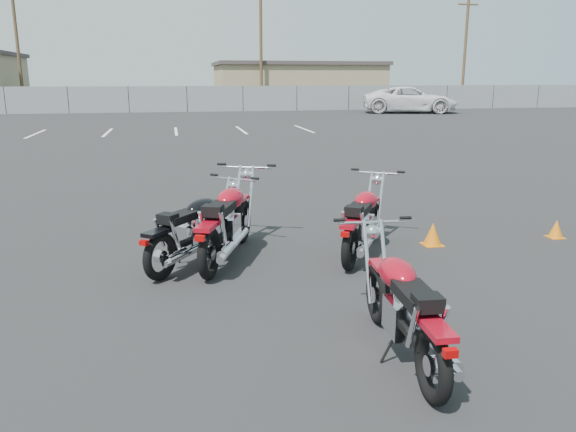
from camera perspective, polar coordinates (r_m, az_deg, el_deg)
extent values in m
plane|color=black|center=(6.82, -0.63, -6.59)|extent=(120.00, 120.00, 0.00)
torus|color=black|center=(8.30, -4.67, -0.49)|extent=(0.36, 0.66, 0.66)
cylinder|color=silver|center=(8.30, -4.67, -0.49)|extent=(0.17, 0.20, 0.18)
torus|color=black|center=(6.84, -8.02, -3.75)|extent=(0.36, 0.66, 0.66)
cylinder|color=silver|center=(6.84, -8.02, -3.75)|extent=(0.17, 0.20, 0.18)
cube|color=black|center=(7.55, -6.19, -1.64)|extent=(0.53, 1.11, 0.07)
cube|color=silver|center=(7.48, -6.32, -1.27)|extent=(0.44, 0.50, 0.33)
cylinder|color=silver|center=(7.43, -6.36, 0.20)|extent=(0.31, 0.34, 0.29)
ellipsoid|color=maroon|center=(7.64, -5.86, 1.76)|extent=(0.55, 0.71, 0.28)
cube|color=black|center=(7.15, -7.00, 0.71)|extent=(0.49, 0.67, 0.11)
cube|color=black|center=(6.88, -7.67, 0.55)|extent=(0.30, 0.27, 0.13)
cube|color=maroon|center=(6.72, -8.18, -1.00)|extent=(0.35, 0.50, 0.05)
cube|color=maroon|center=(8.22, -4.71, 1.84)|extent=(0.27, 0.40, 0.04)
cylinder|color=silver|center=(6.87, -6.63, -1.23)|extent=(0.13, 0.21, 0.43)
cylinder|color=silver|center=(6.95, -8.71, -1.13)|extent=(0.13, 0.21, 0.43)
cylinder|color=silver|center=(7.22, -5.56, -2.90)|extent=(0.54, 1.16, 0.14)
cylinder|color=silver|center=(6.89, -6.34, -3.55)|extent=(0.27, 0.41, 0.14)
cylinder|color=silver|center=(8.32, -3.83, 2.04)|extent=(0.21, 0.42, 0.86)
cylinder|color=silver|center=(8.37, -5.14, 2.08)|extent=(0.21, 0.42, 0.86)
sphere|color=silver|center=(8.46, -4.23, 4.19)|extent=(0.23, 0.23, 0.18)
cylinder|color=silver|center=(8.46, -4.20, 4.95)|extent=(0.72, 0.31, 0.03)
cylinder|color=black|center=(8.35, -1.68, 5.16)|extent=(0.14, 0.09, 0.04)
cylinder|color=black|center=(8.54, -6.75, 5.27)|extent=(0.14, 0.09, 0.04)
cylinder|color=black|center=(7.55, -7.50, -3.33)|extent=(0.17, 0.09, 0.33)
cube|color=#990505|center=(6.48, -8.93, -2.24)|extent=(0.13, 0.10, 0.07)
torus|color=black|center=(8.02, -6.42, -1.29)|extent=(0.45, 0.53, 0.59)
cylinder|color=silver|center=(8.02, -6.42, -1.29)|extent=(0.17, 0.18, 0.16)
torus|color=black|center=(6.92, -12.84, -4.04)|extent=(0.45, 0.53, 0.59)
cylinder|color=silver|center=(6.92, -12.84, -4.04)|extent=(0.17, 0.18, 0.16)
cube|color=black|center=(7.45, -9.40, -2.28)|extent=(0.72, 0.87, 0.06)
cube|color=silver|center=(7.39, -9.64, -1.93)|extent=(0.45, 0.46, 0.30)
cylinder|color=silver|center=(7.35, -9.70, -0.60)|extent=(0.31, 0.32, 0.26)
ellipsoid|color=black|center=(7.49, -8.73, 0.81)|extent=(0.59, 0.64, 0.25)
cube|color=black|center=(7.13, -10.90, -0.12)|extent=(0.54, 0.58, 0.10)
cube|color=black|center=(6.93, -12.13, -0.25)|extent=(0.28, 0.27, 0.12)
cube|color=black|center=(6.82, -13.08, -1.60)|extent=(0.39, 0.43, 0.05)
cube|color=black|center=(7.95, -6.48, 0.87)|extent=(0.31, 0.34, 0.04)
cylinder|color=silver|center=(6.89, -11.41, -1.91)|extent=(0.15, 0.17, 0.39)
cylinder|color=silver|center=(7.03, -12.94, -1.66)|extent=(0.15, 0.17, 0.39)
cylinder|color=silver|center=(7.15, -9.74, -3.48)|extent=(0.74, 0.91, 0.13)
cylinder|color=silver|center=(6.90, -11.28, -4.00)|extent=(0.31, 0.35, 0.13)
cylinder|color=silver|center=(8.00, -5.49, 1.01)|extent=(0.28, 0.34, 0.78)
cylinder|color=silver|center=(8.09, -6.56, 1.13)|extent=(0.28, 0.34, 0.78)
sphere|color=silver|center=(8.12, -5.48, 3.06)|extent=(0.22, 0.22, 0.16)
cylinder|color=silver|center=(8.12, -5.42, 3.76)|extent=(0.56, 0.45, 0.03)
cylinder|color=black|center=(7.92, -3.38, 3.83)|extent=(0.11, 0.10, 0.04)
cylinder|color=black|center=(8.28, -7.53, 4.18)|extent=(0.11, 0.10, 0.04)
cylinder|color=black|center=(7.51, -10.64, -3.70)|extent=(0.14, 0.11, 0.30)
cube|color=#990505|center=(6.65, -14.44, -2.65)|extent=(0.11, 0.11, 0.06)
torus|color=black|center=(8.49, 8.56, -0.49)|extent=(0.40, 0.57, 0.60)
cylinder|color=silver|center=(8.49, 8.56, -0.49)|extent=(0.17, 0.19, 0.16)
torus|color=black|center=(7.13, 6.30, -3.21)|extent=(0.40, 0.57, 0.60)
cylinder|color=silver|center=(7.13, 6.30, -3.21)|extent=(0.17, 0.19, 0.16)
cube|color=black|center=(7.79, 7.54, -1.45)|extent=(0.63, 0.95, 0.06)
cube|color=silver|center=(7.73, 7.48, -1.11)|extent=(0.43, 0.47, 0.30)
cylinder|color=silver|center=(7.69, 7.52, 0.18)|extent=(0.30, 0.32, 0.26)
ellipsoid|color=maroon|center=(7.88, 7.91, 1.54)|extent=(0.56, 0.65, 0.26)
cube|color=black|center=(7.42, 7.14, 0.64)|extent=(0.51, 0.60, 0.10)
cube|color=black|center=(7.18, 6.72, 0.53)|extent=(0.28, 0.27, 0.12)
cube|color=maroon|center=(7.02, 6.33, -0.81)|extent=(0.37, 0.45, 0.05)
cube|color=maroon|center=(8.42, 8.64, 1.58)|extent=(0.29, 0.36, 0.04)
cylinder|color=silver|center=(7.17, 7.56, -1.06)|extent=(0.14, 0.18, 0.39)
cylinder|color=silver|center=(7.23, 5.71, -0.90)|extent=(0.14, 0.18, 0.39)
cylinder|color=silver|center=(7.50, 8.24, -2.56)|extent=(0.65, 0.99, 0.13)
cylinder|color=silver|center=(7.19, 7.73, -3.09)|extent=(0.29, 0.36, 0.13)
cylinder|color=silver|center=(8.52, 9.39, 1.73)|extent=(0.24, 0.36, 0.79)
cylinder|color=silver|center=(8.55, 8.21, 1.82)|extent=(0.24, 0.36, 0.79)
sphere|color=silver|center=(8.64, 9.06, 3.66)|extent=(0.22, 0.22, 0.16)
cylinder|color=silver|center=(8.64, 9.11, 4.34)|extent=(0.61, 0.39, 0.03)
cylinder|color=black|center=(8.56, 11.40, 4.42)|extent=(0.12, 0.09, 0.04)
cylinder|color=black|center=(8.68, 6.83, 4.73)|extent=(0.12, 0.09, 0.04)
cylinder|color=black|center=(7.78, 6.34, -2.89)|extent=(0.15, 0.10, 0.30)
cube|color=#990505|center=(6.80, 5.81, -1.86)|extent=(0.12, 0.10, 0.06)
torus|color=black|center=(5.68, 9.13, -7.89)|extent=(0.15, 0.59, 0.59)
cylinder|color=silver|center=(5.68, 9.13, -7.89)|extent=(0.11, 0.16, 0.16)
torus|color=black|center=(4.47, 14.50, -14.50)|extent=(0.15, 0.59, 0.59)
cylinder|color=silver|center=(4.47, 14.50, -14.50)|extent=(0.11, 0.16, 0.16)
cube|color=black|center=(5.04, 11.48, -10.41)|extent=(0.17, 1.03, 0.06)
cube|color=silver|center=(4.98, 11.70, -10.01)|extent=(0.30, 0.39, 0.29)
cylinder|color=silver|center=(4.91, 11.80, -8.13)|extent=(0.21, 0.26, 0.26)
ellipsoid|color=maroon|center=(5.06, 11.04, -5.75)|extent=(0.34, 0.59, 0.25)
cube|color=black|center=(4.65, 12.87, -7.88)|extent=(0.29, 0.56, 0.10)
cube|color=black|center=(4.43, 14.01, -8.55)|extent=(0.23, 0.19, 0.12)
cube|color=maroon|center=(4.31, 14.85, -11.00)|extent=(0.20, 0.42, 0.05)
cube|color=maroon|center=(5.57, 9.25, -4.94)|extent=(0.15, 0.34, 0.04)
cylinder|color=silver|center=(4.52, 15.40, -10.72)|extent=(0.06, 0.18, 0.39)
cylinder|color=silver|center=(4.44, 12.55, -11.02)|extent=(0.06, 0.18, 0.39)
cylinder|color=silver|center=(4.87, 14.38, -12.24)|extent=(0.16, 1.08, 0.13)
cylinder|color=silver|center=(4.61, 15.88, -13.67)|extent=(0.14, 0.35, 0.13)
cylinder|color=silver|center=(5.70, 9.76, -4.47)|extent=(0.07, 0.39, 0.77)
cylinder|color=silver|center=(5.65, 8.05, -4.57)|extent=(0.07, 0.39, 0.77)
sphere|color=silver|center=(5.75, 8.56, -1.62)|extent=(0.17, 0.17, 0.16)
cylinder|color=silver|center=(5.74, 8.54, -0.62)|extent=(0.69, 0.08, 0.03)
cylinder|color=black|center=(5.82, 11.86, -0.18)|extent=(0.12, 0.04, 0.04)
cylinder|color=black|center=(5.63, 5.25, -0.41)|extent=(0.12, 0.04, 0.04)
cylinder|color=black|center=(5.00, 10.23, -12.94)|extent=(0.16, 0.03, 0.29)
cube|color=#990505|center=(4.13, 16.16, -13.23)|extent=(0.10, 0.07, 0.06)
cone|color=orange|center=(8.45, 14.48, -1.74)|extent=(0.26, 0.26, 0.32)
cube|color=orange|center=(8.49, 14.41, -2.83)|extent=(0.28, 0.28, 0.01)
cone|color=orange|center=(9.50, 25.59, -1.15)|extent=(0.21, 0.21, 0.27)
cube|color=orange|center=(9.53, 25.50, -1.95)|extent=(0.23, 0.23, 0.01)
cone|color=orange|center=(9.36, -10.67, -0.11)|extent=(0.24, 0.24, 0.30)
cube|color=orange|center=(9.40, -10.63, -1.02)|extent=(0.26, 0.26, 0.01)
cube|color=slate|center=(41.31, -10.22, 11.62)|extent=(80.00, 0.04, 1.80)
cylinder|color=black|center=(42.68, -26.81, 10.44)|extent=(0.06, 0.06, 1.80)
cylinder|color=black|center=(41.85, -21.44, 10.92)|extent=(0.06, 0.06, 1.80)
cylinder|color=black|center=(41.39, -15.87, 11.32)|extent=(0.06, 0.06, 1.80)
cylinder|color=black|center=(41.31, -10.22, 11.62)|extent=(0.06, 0.06, 1.80)
cylinder|color=black|center=(41.62, -4.60, 11.80)|extent=(0.06, 0.06, 1.80)
cylinder|color=black|center=(42.31, 0.90, 11.88)|extent=(0.06, 0.06, 1.80)
cylinder|color=black|center=(43.36, 6.18, 11.85)|extent=(0.06, 0.06, 1.80)
cylinder|color=black|center=(44.74, 11.17, 11.73)|extent=(0.06, 0.06, 1.80)
cylinder|color=black|center=(46.43, 15.82, 11.55)|extent=(0.06, 0.06, 1.80)
cylinder|color=black|center=(48.39, 20.11, 11.31)|extent=(0.06, 0.06, 1.80)
cylinder|color=black|center=(50.59, 24.05, 11.04)|extent=(0.06, 0.06, 1.80)
cube|color=#91825E|center=(51.51, 0.89, 13.13)|extent=(14.00, 9.00, 3.40)
cube|color=#433A38|center=(51.52, 0.90, 15.19)|extent=(14.40, 9.40, 0.30)
cylinder|color=#453320|center=(47.55, -25.76, 15.12)|extent=(0.24, 0.24, 9.00)
cylinder|color=#453320|center=(45.89, -2.76, 16.52)|extent=(0.24, 0.24, 9.00)
cylinder|color=#453320|center=(52.74, 17.53, 15.57)|extent=(0.24, 0.24, 9.00)
cube|color=#453320|center=(53.04, 17.85, 19.78)|extent=(1.80, 0.12, 0.12)
cube|color=silver|center=(27.00, -24.25, 7.62)|extent=(0.12, 4.00, 0.01)
cube|color=silver|center=(26.52, -17.86, 8.08)|extent=(0.12, 4.00, 0.01)
cube|color=silver|center=(26.38, -11.31, 8.45)|extent=(0.12, 4.00, 0.01)
cube|color=silver|center=(26.57, -4.76, 8.70)|extent=(0.12, 4.00, 0.01)
cube|color=silver|center=(27.10, 1.63, 8.84)|extent=(0.12, 4.00, 0.01)
imported|color=silver|center=(40.38, 12.31, 12.20)|extent=(4.80, 7.94, 2.82)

